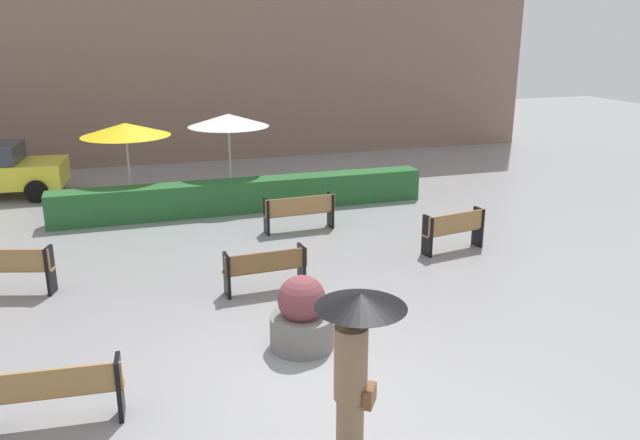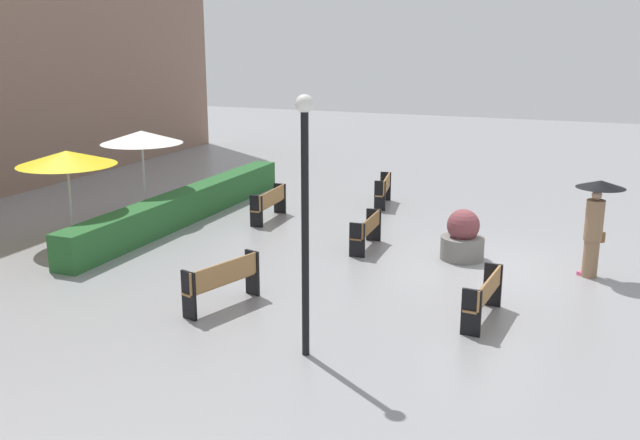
{
  "view_description": "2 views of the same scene",
  "coord_description": "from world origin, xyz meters",
  "px_view_note": "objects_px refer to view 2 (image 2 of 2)",
  "views": [
    {
      "loc": [
        -2.17,
        -8.19,
        4.86
      ],
      "look_at": [
        1.39,
        3.02,
        1.27
      ],
      "focal_mm": 35.96,
      "sensor_mm": 36.0,
      "label": 1
    },
    {
      "loc": [
        -15.55,
        -2.27,
        5.05
      ],
      "look_at": [
        -0.93,
        3.61,
        0.94
      ],
      "focal_mm": 39.87,
      "sensor_mm": 36.0,
      "label": 2
    }
  ],
  "objects_px": {
    "bench_far_right": "(384,188)",
    "bench_mid_center": "(367,229)",
    "bench_back_row": "(270,202)",
    "planter_pot": "(463,238)",
    "pedestrian_with_umbrella": "(596,214)",
    "bench_far_left": "(223,280)",
    "lamp_post": "(305,202)",
    "bench_near_left": "(485,294)",
    "patio_umbrella_white": "(142,137)",
    "patio_umbrella_yellow": "(67,158)"
  },
  "relations": [
    {
      "from": "bench_far_right",
      "to": "bench_mid_center",
      "type": "distance_m",
      "value": 4.61
    },
    {
      "from": "bench_back_row",
      "to": "planter_pot",
      "type": "distance_m",
      "value": 5.93
    },
    {
      "from": "pedestrian_with_umbrella",
      "to": "bench_far_left",
      "type": "bearing_deg",
      "value": 124.99
    },
    {
      "from": "bench_far_right",
      "to": "bench_mid_center",
      "type": "bearing_deg",
      "value": -168.13
    },
    {
      "from": "lamp_post",
      "to": "bench_near_left",
      "type": "bearing_deg",
      "value": -44.06
    },
    {
      "from": "bench_far_right",
      "to": "planter_pot",
      "type": "relative_size",
      "value": 1.32
    },
    {
      "from": "bench_mid_center",
      "to": "pedestrian_with_umbrella",
      "type": "xyz_separation_m",
      "value": [
        -0.14,
        -5.12,
        0.9
      ]
    },
    {
      "from": "bench_mid_center",
      "to": "patio_umbrella_white",
      "type": "height_order",
      "value": "patio_umbrella_white"
    },
    {
      "from": "bench_near_left",
      "to": "bench_far_left",
      "type": "height_order",
      "value": "bench_far_left"
    },
    {
      "from": "bench_back_row",
      "to": "bench_mid_center",
      "type": "height_order",
      "value": "bench_back_row"
    },
    {
      "from": "pedestrian_with_umbrella",
      "to": "patio_umbrella_yellow",
      "type": "bearing_deg",
      "value": 99.76
    },
    {
      "from": "bench_mid_center",
      "to": "patio_umbrella_yellow",
      "type": "height_order",
      "value": "patio_umbrella_yellow"
    },
    {
      "from": "bench_near_left",
      "to": "lamp_post",
      "type": "height_order",
      "value": "lamp_post"
    },
    {
      "from": "bench_mid_center",
      "to": "patio_umbrella_white",
      "type": "bearing_deg",
      "value": 85.41
    },
    {
      "from": "bench_far_left",
      "to": "patio_umbrella_white",
      "type": "relative_size",
      "value": 0.71
    },
    {
      "from": "bench_mid_center",
      "to": "planter_pot",
      "type": "height_order",
      "value": "planter_pot"
    },
    {
      "from": "lamp_post",
      "to": "patio_umbrella_yellow",
      "type": "relative_size",
      "value": 1.76
    },
    {
      "from": "planter_pot",
      "to": "bench_mid_center",
      "type": "bearing_deg",
      "value": 91.3
    },
    {
      "from": "bench_far_left",
      "to": "pedestrian_with_umbrella",
      "type": "bearing_deg",
      "value": -55.01
    },
    {
      "from": "bench_mid_center",
      "to": "lamp_post",
      "type": "bearing_deg",
      "value": -171.17
    },
    {
      "from": "bench_far_right",
      "to": "patio_umbrella_yellow",
      "type": "height_order",
      "value": "patio_umbrella_yellow"
    },
    {
      "from": "patio_umbrella_yellow",
      "to": "bench_back_row",
      "type": "bearing_deg",
      "value": -42.98
    },
    {
      "from": "bench_back_row",
      "to": "pedestrian_with_umbrella",
      "type": "bearing_deg",
      "value": -101.76
    },
    {
      "from": "bench_far_left",
      "to": "bench_far_right",
      "type": "bearing_deg",
      "value": -2.45
    },
    {
      "from": "bench_back_row",
      "to": "bench_near_left",
      "type": "xyz_separation_m",
      "value": [
        -5.11,
        -6.79,
        -0.01
      ]
    },
    {
      "from": "bench_back_row",
      "to": "lamp_post",
      "type": "bearing_deg",
      "value": -150.4
    },
    {
      "from": "bench_back_row",
      "to": "bench_mid_center",
      "type": "distance_m",
      "value": 3.78
    },
    {
      "from": "planter_pot",
      "to": "bench_back_row",
      "type": "bearing_deg",
      "value": 74.49
    },
    {
      "from": "patio_umbrella_yellow",
      "to": "bench_far_right",
      "type": "bearing_deg",
      "value": -41.96
    },
    {
      "from": "bench_back_row",
      "to": "patio_umbrella_white",
      "type": "distance_m",
      "value": 3.98
    },
    {
      "from": "pedestrian_with_umbrella",
      "to": "patio_umbrella_yellow",
      "type": "relative_size",
      "value": 0.88
    },
    {
      "from": "patio_umbrella_white",
      "to": "lamp_post",
      "type": "bearing_deg",
      "value": -130.29
    },
    {
      "from": "bench_near_left",
      "to": "bench_back_row",
      "type": "bearing_deg",
      "value": 53.03
    },
    {
      "from": "bench_far_right",
      "to": "planter_pot",
      "type": "height_order",
      "value": "planter_pot"
    },
    {
      "from": "bench_back_row",
      "to": "pedestrian_with_umbrella",
      "type": "distance_m",
      "value": 8.75
    },
    {
      "from": "bench_mid_center",
      "to": "patio_umbrella_white",
      "type": "xyz_separation_m",
      "value": [
        0.55,
        6.79,
        1.82
      ]
    },
    {
      "from": "planter_pot",
      "to": "bench_near_left",
      "type": "bearing_deg",
      "value": -162.98
    },
    {
      "from": "bench_far_right",
      "to": "lamp_post",
      "type": "bearing_deg",
      "value": -169.86
    },
    {
      "from": "bench_back_row",
      "to": "patio_umbrella_white",
      "type": "xyz_separation_m",
      "value": [
        -1.09,
        3.38,
        1.79
      ]
    },
    {
      "from": "bench_back_row",
      "to": "patio_umbrella_yellow",
      "type": "relative_size",
      "value": 0.75
    },
    {
      "from": "bench_mid_center",
      "to": "patio_umbrella_white",
      "type": "relative_size",
      "value": 0.64
    },
    {
      "from": "bench_mid_center",
      "to": "bench_near_left",
      "type": "bearing_deg",
      "value": -135.78
    },
    {
      "from": "bench_back_row",
      "to": "lamp_post",
      "type": "height_order",
      "value": "lamp_post"
    },
    {
      "from": "bench_back_row",
      "to": "planter_pot",
      "type": "xyz_separation_m",
      "value": [
        -1.59,
        -5.71,
        -0.01
      ]
    },
    {
      "from": "bench_back_row",
      "to": "patio_umbrella_yellow",
      "type": "bearing_deg",
      "value": 137.02
    },
    {
      "from": "bench_far_left",
      "to": "pedestrian_with_umbrella",
      "type": "distance_m",
      "value": 7.93
    },
    {
      "from": "pedestrian_with_umbrella",
      "to": "patio_umbrella_yellow",
      "type": "distance_m",
      "value": 12.33
    },
    {
      "from": "bench_back_row",
      "to": "pedestrian_with_umbrella",
      "type": "xyz_separation_m",
      "value": [
        -1.78,
        -8.53,
        0.87
      ]
    },
    {
      "from": "bench_back_row",
      "to": "lamp_post",
      "type": "distance_m",
      "value": 9.02
    },
    {
      "from": "bench_near_left",
      "to": "bench_mid_center",
      "type": "relative_size",
      "value": 1.07
    }
  ]
}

